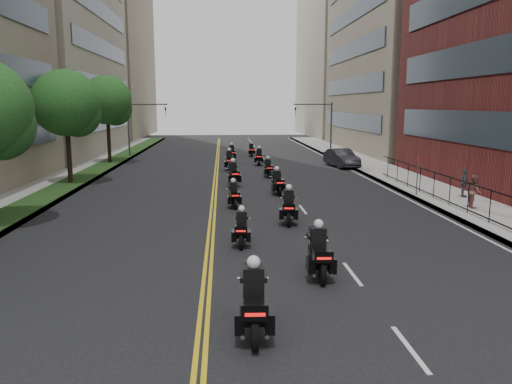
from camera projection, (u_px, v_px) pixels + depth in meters
ground at (267, 353)px, 10.90m from camera, size 160.00×160.00×0.00m
sidewalk_right at (401, 178)px, 36.25m from camera, size 4.00×90.00×0.15m
sidewalk_left at (63, 182)px, 34.67m from camera, size 4.00×90.00×0.15m
grass_strip at (75, 180)px, 34.70m from camera, size 2.00×90.00×0.04m
building_right_tan at (417, 19)px, 56.89m from camera, size 15.11×28.00×30.00m
building_right_far at (351, 60)px, 86.72m from camera, size 15.00×28.00×26.00m
building_left_far at (96, 59)px, 83.85m from camera, size 16.00×28.00×26.00m
iron_fence at (479, 202)px, 23.27m from camera, size 0.05×28.00×1.50m
street_trees at (39, 109)px, 27.57m from camera, size 4.40×38.40×7.98m
traffic_signal_right at (322, 121)px, 52.17m from camera, size 4.09×0.20×5.60m
traffic_signal_left at (138, 121)px, 50.91m from camera, size 4.09×0.20×5.60m
motorcycle_0 at (254, 304)px, 11.72m from camera, size 0.60×2.55×1.88m
motorcycle_1 at (319, 254)px, 15.68m from camera, size 0.58×2.47×1.82m
motorcycle_2 at (242, 230)px, 19.26m from camera, size 0.54×2.07×1.53m
motorcycle_3 at (289, 208)px, 22.81m from camera, size 0.70×2.42×1.79m
motorcycle_4 at (234, 196)px, 26.39m from camera, size 0.55×2.08×1.54m
motorcycle_5 at (277, 183)px, 30.15m from camera, size 0.61×2.29×1.69m
motorcycle_6 at (233, 175)px, 33.38m from camera, size 0.72×2.48×1.84m
motorcycle_7 at (268, 169)px, 37.37m from camera, size 0.53×2.14×1.58m
motorcycle_8 at (229, 161)px, 41.22m from camera, size 0.58×2.51×1.85m
motorcycle_9 at (259, 157)px, 44.77m from camera, size 0.64×2.33×1.72m
motorcycle_10 at (232, 154)px, 48.32m from camera, size 0.55×2.34×1.73m
motorcycle_11 at (252, 151)px, 52.29m from camera, size 0.48×2.09×1.54m
parked_sedan at (341, 158)px, 43.35m from camera, size 2.41×5.00×1.58m
pedestrian_b at (474, 191)px, 25.49m from camera, size 0.77×0.92×1.69m
pedestrian_c at (464, 183)px, 28.39m from camera, size 0.68×1.02×1.61m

